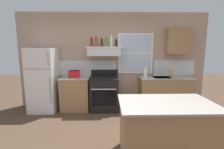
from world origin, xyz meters
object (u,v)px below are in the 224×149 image
object	(u,v)px
bottle_balsamic_dark	(116,43)
bottle_red_label_wine	(91,42)
bottle_olive_oil_square	(107,42)
paper_towel_roll	(145,72)
bottle_clear_tall	(111,42)
kitchen_island	(165,131)
refrigerator	(43,80)
bottle_brown_stout	(102,43)
dish_soap_bottle	(170,73)
stove_range	(104,93)
toaster	(74,74)
bottle_amber_wine	(96,42)

from	to	relation	value
bottle_balsamic_dark	bottle_red_label_wine	bearing A→B (deg)	178.51
bottle_olive_oil_square	paper_towel_roll	bearing A→B (deg)	-0.97
bottle_clear_tall	kitchen_island	bearing A→B (deg)	-70.79
refrigerator	bottle_brown_stout	world-z (taller)	bottle_brown_stout
bottle_red_label_wine	dish_soap_bottle	world-z (taller)	bottle_red_label_wine
stove_range	dish_soap_bottle	distance (m)	1.96
toaster	bottle_amber_wine	distance (m)	1.06
refrigerator	bottle_brown_stout	bearing A→B (deg)	6.06
bottle_clear_tall	refrigerator	bearing A→B (deg)	-175.13
bottle_brown_stout	paper_towel_roll	xyz separation A→B (m)	(1.20, -0.11, -0.80)
bottle_amber_wine	dish_soap_bottle	world-z (taller)	bottle_amber_wine
paper_towel_roll	kitchen_island	xyz separation A→B (m)	(-0.16, -2.13, -0.59)
refrigerator	bottle_clear_tall	size ratio (longest dim) A/B	5.31
paper_towel_roll	bottle_brown_stout	bearing A→B (deg)	174.86
bottle_red_label_wine	bottle_balsamic_dark	distance (m)	0.68
stove_range	bottle_amber_wine	xyz separation A→B (m)	(-0.21, 0.10, 1.41)
bottle_red_label_wine	paper_towel_roll	world-z (taller)	bottle_red_label_wine
bottle_olive_oil_square	bottle_balsamic_dark	bearing A→B (deg)	10.15
toaster	dish_soap_bottle	world-z (taller)	toaster
bottle_brown_stout	bottle_clear_tall	xyz separation A→B (m)	(0.26, -0.01, 0.03)
bottle_amber_wine	bottle_brown_stout	xyz separation A→B (m)	(0.15, 0.04, -0.03)
bottle_red_label_wine	dish_soap_bottle	bearing A→B (deg)	0.45
refrigerator	bottle_amber_wine	world-z (taller)	bottle_amber_wine
toaster	bottle_balsamic_dark	size ratio (longest dim) A/B	1.33
refrigerator	bottle_red_label_wine	size ratio (longest dim) A/B	6.01
bottle_brown_stout	paper_towel_roll	world-z (taller)	bottle_brown_stout
refrigerator	stove_range	size ratio (longest dim) A/B	1.57
bottle_amber_wine	paper_towel_roll	distance (m)	1.59
refrigerator	bottle_red_label_wine	bearing A→B (deg)	6.23
dish_soap_bottle	paper_towel_roll	bearing A→B (deg)	-172.28
bottle_red_label_wine	bottle_amber_wine	xyz separation A→B (m)	(0.13, -0.02, 0.01)
toaster	bottle_red_label_wine	distance (m)	0.98
bottle_red_label_wine	bottle_brown_stout	size ratio (longest dim) A/B	1.15
bottle_red_label_wine	stove_range	bearing A→B (deg)	-19.27
paper_towel_roll	bottle_balsamic_dark	bearing A→B (deg)	175.43
bottle_amber_wine	bottle_olive_oil_square	xyz separation A→B (m)	(0.28, -0.05, -0.01)
bottle_clear_tall	dish_soap_bottle	xyz separation A→B (m)	(1.68, 0.00, -0.88)
bottle_amber_wine	dish_soap_bottle	bearing A→B (deg)	0.95
bottle_brown_stout	refrigerator	bearing A→B (deg)	-173.94
bottle_olive_oil_square	bottle_red_label_wine	bearing A→B (deg)	171.17
toaster	stove_range	world-z (taller)	toaster
toaster	bottle_red_label_wine	bearing A→B (deg)	7.87
stove_range	bottle_balsamic_dark	size ratio (longest dim) A/B	4.88
bottle_olive_oil_square	paper_towel_roll	xyz separation A→B (m)	(1.07, -0.02, -0.82)
bottle_amber_wine	bottle_olive_oil_square	distance (m)	0.29
bottle_amber_wine	bottle_balsamic_dark	distance (m)	0.54
stove_range	kitchen_island	xyz separation A→B (m)	(0.98, -2.09, -0.01)
bottle_brown_stout	paper_towel_roll	size ratio (longest dim) A/B	0.92
stove_range	bottle_brown_stout	size ratio (longest dim) A/B	4.41
bottle_red_label_wine	kitchen_island	distance (m)	2.94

